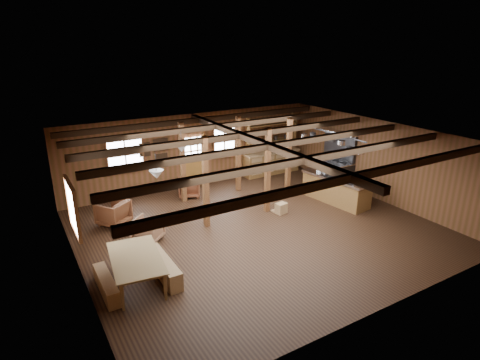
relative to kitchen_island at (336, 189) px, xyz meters
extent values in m
cube|color=black|center=(-3.54, -0.47, -0.49)|extent=(10.00, 9.00, 0.02)
cube|color=black|center=(-3.54, -0.47, 2.33)|extent=(10.00, 9.00, 0.02)
cube|color=#503316|center=(-8.55, -0.47, 0.92)|extent=(0.02, 9.00, 2.80)
cube|color=#503316|center=(1.47, -0.47, 0.92)|extent=(0.02, 9.00, 2.80)
cube|color=#503316|center=(-3.54, 4.04, 0.92)|extent=(10.00, 0.02, 2.80)
cube|color=#503316|center=(-3.54, -4.98, 0.92)|extent=(10.00, 0.02, 2.80)
cube|color=black|center=(-3.54, -3.97, 2.20)|extent=(9.80, 0.12, 0.18)
cube|color=black|center=(-3.54, -2.47, 2.20)|extent=(9.80, 0.12, 0.18)
cube|color=black|center=(-3.54, -0.97, 2.20)|extent=(9.80, 0.12, 0.18)
cube|color=black|center=(-3.54, 0.53, 2.20)|extent=(9.80, 0.12, 0.18)
cube|color=black|center=(-3.54, 2.03, 2.20)|extent=(9.80, 0.12, 0.18)
cube|color=black|center=(-3.54, 3.33, 2.20)|extent=(9.80, 0.12, 0.18)
cube|color=black|center=(-3.54, -0.47, 2.20)|extent=(0.18, 8.82, 0.18)
cube|color=#4B2715|center=(-4.74, 0.53, 0.92)|extent=(0.15, 0.15, 2.80)
cube|color=#4B2715|center=(-4.54, 2.73, 0.92)|extent=(0.15, 0.15, 2.80)
cube|color=#4B2715|center=(-2.54, 0.53, 0.92)|extent=(0.15, 0.15, 2.80)
cube|color=#4B2715|center=(-2.34, 2.73, 0.92)|extent=(0.15, 0.15, 2.80)
cube|color=#4B2715|center=(-0.94, 1.53, 0.92)|extent=(0.15, 0.15, 2.80)
cube|color=brown|center=(-3.54, 3.98, 0.07)|extent=(0.90, 0.06, 1.10)
cube|color=#4B2715|center=(-4.02, 3.98, 0.57)|extent=(0.06, 0.08, 2.10)
cube|color=#4B2715|center=(-3.06, 3.98, 0.57)|extent=(0.06, 0.08, 2.10)
cube|color=#4B2715|center=(-3.54, 3.98, 1.64)|extent=(1.02, 0.08, 0.06)
cube|color=white|center=(-3.54, 3.98, 1.07)|extent=(0.84, 0.02, 0.90)
cube|color=white|center=(-6.14, 3.99, 1.12)|extent=(1.20, 0.02, 1.20)
cube|color=#4B2715|center=(-6.14, 3.99, 1.12)|extent=(1.32, 0.06, 1.32)
cube|color=white|center=(-2.24, 3.99, 1.12)|extent=(0.90, 0.02, 1.20)
cube|color=#4B2715|center=(-2.24, 3.99, 1.12)|extent=(1.02, 0.06, 1.32)
cube|color=white|center=(-8.50, 0.03, 1.12)|extent=(0.02, 1.20, 1.20)
cube|color=#4B2715|center=(-8.50, 0.03, 1.12)|extent=(0.14, 1.24, 1.32)
cube|color=white|center=(-4.84, 3.99, 1.32)|extent=(0.50, 0.03, 0.40)
cube|color=black|center=(-4.84, 3.98, 1.32)|extent=(0.55, 0.02, 0.45)
cube|color=white|center=(-5.44, 3.99, 1.22)|extent=(0.35, 0.03, 0.45)
cube|color=black|center=(-5.44, 3.98, 1.22)|extent=(0.40, 0.02, 0.50)
cube|color=white|center=(-4.84, 3.99, 0.82)|extent=(0.40, 0.03, 0.30)
cube|color=black|center=(-4.84, 3.98, 0.82)|extent=(0.45, 0.02, 0.35)
cube|color=brown|center=(-0.14, 3.73, -0.03)|extent=(2.50, 0.55, 0.90)
cube|color=olive|center=(-0.14, 3.71, 0.45)|extent=(2.55, 0.60, 0.06)
cube|color=brown|center=(-0.14, 3.78, 0.92)|extent=(2.30, 0.35, 0.04)
cube|color=brown|center=(-0.14, 3.78, 1.27)|extent=(2.30, 0.35, 0.04)
cube|color=brown|center=(-0.14, 3.78, 1.62)|extent=(2.30, 0.35, 0.04)
cube|color=brown|center=(-1.29, 3.78, 1.27)|extent=(0.04, 0.35, 1.40)
cube|color=brown|center=(1.01, 3.78, 1.27)|extent=(0.04, 0.35, 1.40)
cylinder|color=#303032|center=(-6.54, -0.47, 2.10)|extent=(0.02, 0.02, 0.45)
cone|color=white|center=(-6.54, -0.47, 1.77)|extent=(0.36, 0.36, 0.22)
cylinder|color=#303032|center=(-5.04, 1.53, 2.10)|extent=(0.02, 0.02, 0.45)
cone|color=white|center=(-5.04, 1.53, 1.77)|extent=(0.36, 0.36, 0.22)
cylinder|color=#303032|center=(-0.59, -0.17, 2.07)|extent=(0.04, 3.00, 0.04)
cylinder|color=#303032|center=(-0.65, -1.52, 1.96)|extent=(0.01, 0.01, 0.23)
cylinder|color=silver|center=(-0.65, -1.52, 1.78)|extent=(0.23, 0.23, 0.14)
cylinder|color=#303032|center=(-0.68, -1.07, 1.95)|extent=(0.01, 0.01, 0.24)
cylinder|color=#303032|center=(-0.68, -1.07, 1.76)|extent=(0.21, 0.21, 0.14)
cylinder|color=#303032|center=(-0.55, -0.62, 1.99)|extent=(0.01, 0.01, 0.16)
cylinder|color=silver|center=(-0.55, -0.62, 1.84)|extent=(0.24, 0.24, 0.14)
cylinder|color=#303032|center=(-0.52, -0.17, 1.99)|extent=(0.01, 0.01, 0.15)
cylinder|color=#303032|center=(-0.52, -0.17, 1.85)|extent=(0.21, 0.21, 0.14)
cylinder|color=#303032|center=(-0.66, 0.28, 1.95)|extent=(0.01, 0.01, 0.24)
cylinder|color=silver|center=(-0.66, 0.28, 1.76)|extent=(0.20, 0.20, 0.14)
cylinder|color=#303032|center=(-0.57, 0.73, 1.99)|extent=(0.01, 0.01, 0.17)
cylinder|color=#303032|center=(-0.57, 0.73, 1.83)|extent=(0.21, 0.21, 0.14)
cylinder|color=#303032|center=(-0.57, 1.18, 1.92)|extent=(0.01, 0.01, 0.30)
cylinder|color=silver|center=(-0.57, 1.18, 1.71)|extent=(0.20, 0.20, 0.14)
cube|color=brown|center=(0.00, 0.00, -0.05)|extent=(1.10, 2.48, 0.86)
cube|color=silver|center=(0.00, 0.00, 0.42)|extent=(1.19, 2.59, 0.08)
cylinder|color=#303032|center=(0.00, -0.60, 0.42)|extent=(0.44, 0.44, 0.06)
cylinder|color=silver|center=(0.20, -0.60, 0.57)|extent=(0.03, 0.03, 0.30)
cube|color=olive|center=(-2.24, 0.13, -0.30)|extent=(0.43, 0.34, 0.35)
cube|color=#303032|center=(1.06, 1.36, 0.00)|extent=(0.85, 1.60, 0.96)
cube|color=silver|center=(1.06, 1.36, 0.50)|extent=(0.87, 1.62, 0.04)
cube|color=#303032|center=(1.38, 1.36, 1.07)|extent=(0.12, 1.60, 1.07)
cube|color=silver|center=(1.26, 1.36, 1.60)|extent=(0.40, 1.70, 0.05)
imported|color=brown|center=(-7.44, -1.41, -0.13)|extent=(1.35, 2.10, 0.69)
cube|color=olive|center=(-8.19, -1.41, -0.28)|extent=(0.27, 1.45, 0.40)
cube|color=olive|center=(-6.85, -1.41, -0.24)|extent=(0.32, 1.70, 0.47)
imported|color=#5B311B|center=(-7.15, 2.09, -0.10)|extent=(1.15, 1.15, 0.76)
imported|color=brown|center=(-4.21, 3.07, -0.13)|extent=(0.98, 0.99, 0.69)
imported|color=brown|center=(-6.58, 0.53, -0.14)|extent=(1.04, 1.04, 0.68)
cylinder|color=silver|center=(0.04, 0.92, 0.55)|extent=(0.28, 0.28, 0.17)
imported|color=silver|center=(-0.05, 0.52, 0.49)|extent=(0.29, 0.29, 0.06)
camera|label=1|loc=(-9.52, -9.53, 4.91)|focal=30.00mm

